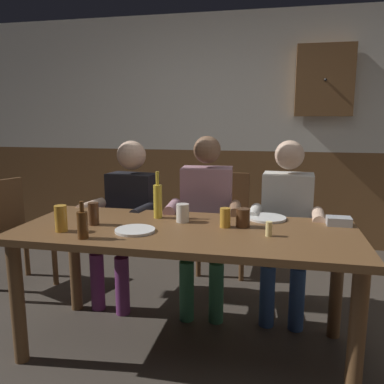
% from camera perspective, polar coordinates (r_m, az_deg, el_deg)
% --- Properties ---
extents(ground_plane, '(7.60, 7.60, 0.00)m').
position_cam_1_polar(ground_plane, '(2.52, -1.32, -22.43)').
color(ground_plane, '#423A33').
extents(back_wall_upper, '(6.33, 0.12, 1.44)m').
position_cam_1_polar(back_wall_upper, '(4.42, 5.81, 15.36)').
color(back_wall_upper, silver).
extents(back_wall_wainscot, '(6.33, 0.12, 1.03)m').
position_cam_1_polar(back_wall_wainscot, '(4.49, 5.51, -0.53)').
color(back_wall_wainscot, brown).
rests_on(back_wall_wainscot, ground_plane).
extents(dining_table, '(1.95, 0.81, 0.75)m').
position_cam_1_polar(dining_table, '(2.31, -0.93, -7.77)').
color(dining_table, brown).
rests_on(dining_table, ground_plane).
extents(person_0, '(0.55, 0.56, 1.21)m').
position_cam_1_polar(person_0, '(3.05, -9.26, -2.98)').
color(person_0, black).
rests_on(person_0, ground_plane).
extents(person_1, '(0.53, 0.55, 1.25)m').
position_cam_1_polar(person_1, '(2.90, 2.00, -3.26)').
color(person_1, '#B78493').
rests_on(person_1, ground_plane).
extents(person_2, '(0.50, 0.54, 1.23)m').
position_cam_1_polar(person_2, '(2.86, 13.44, -3.93)').
color(person_2, silver).
rests_on(person_2, ground_plane).
extents(chair_empty_near_right, '(0.46, 0.46, 0.88)m').
position_cam_1_polar(chair_empty_near_right, '(3.65, 4.85, -3.74)').
color(chair_empty_near_right, brown).
rests_on(chair_empty_near_right, ground_plane).
extents(chair_empty_far_end, '(0.57, 0.57, 0.88)m').
position_cam_1_polar(chair_empty_far_end, '(3.56, -24.57, -5.03)').
color(chair_empty_far_end, brown).
rests_on(chair_empty_far_end, ground_plane).
extents(table_candle, '(0.04, 0.04, 0.08)m').
position_cam_1_polar(table_candle, '(2.17, 11.03, -5.24)').
color(table_candle, '#F9E08C').
rests_on(table_candle, dining_table).
extents(condiment_caddy, '(0.14, 0.10, 0.05)m').
position_cam_1_polar(condiment_caddy, '(2.50, 20.41, -3.96)').
color(condiment_caddy, '#B2B7BC').
rests_on(condiment_caddy, dining_table).
extents(plate_0, '(0.24, 0.24, 0.01)m').
position_cam_1_polar(plate_0, '(2.53, 10.76, -3.70)').
color(plate_0, white).
rests_on(plate_0, dining_table).
extents(plate_1, '(0.22, 0.22, 0.01)m').
position_cam_1_polar(plate_1, '(2.24, -8.22, -5.49)').
color(plate_1, white).
rests_on(plate_1, dining_table).
extents(bottle_0, '(0.06, 0.06, 0.20)m').
position_cam_1_polar(bottle_0, '(2.15, -15.50, -4.47)').
color(bottle_0, '#593314').
rests_on(bottle_0, dining_table).
extents(bottle_1, '(0.05, 0.05, 0.30)m').
position_cam_1_polar(bottle_1, '(2.50, -4.96, -1.18)').
color(bottle_1, gold).
rests_on(bottle_1, dining_table).
extents(pint_glass_0, '(0.06, 0.06, 0.13)m').
position_cam_1_polar(pint_glass_0, '(2.42, -14.01, -3.06)').
color(pint_glass_0, '#4C2D19').
rests_on(pint_glass_0, dining_table).
extents(pint_glass_1, '(0.06, 0.06, 0.11)m').
position_cam_1_polar(pint_glass_1, '(2.30, 4.81, -3.71)').
color(pint_glass_1, gold).
rests_on(pint_glass_1, dining_table).
extents(pint_glass_2, '(0.07, 0.07, 0.15)m').
position_cam_1_polar(pint_glass_2, '(2.32, -18.38, -3.64)').
color(pint_glass_2, gold).
rests_on(pint_glass_2, dining_table).
extents(pint_glass_3, '(0.08, 0.08, 0.11)m').
position_cam_1_polar(pint_glass_3, '(2.41, -1.36, -3.04)').
color(pint_glass_3, white).
rests_on(pint_glass_3, dining_table).
extents(pint_glass_4, '(0.08, 0.08, 0.11)m').
position_cam_1_polar(pint_glass_4, '(2.32, 7.35, -3.71)').
color(pint_glass_4, '#4C2D19').
rests_on(pint_glass_4, dining_table).
extents(wall_dart_cabinet, '(0.56, 0.15, 0.70)m').
position_cam_1_polar(wall_dart_cabinet, '(4.28, 18.57, 15.00)').
color(wall_dart_cabinet, brown).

